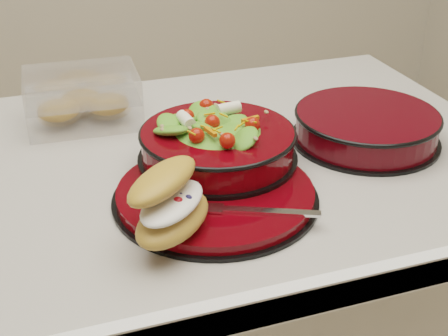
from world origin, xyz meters
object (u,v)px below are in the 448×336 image
object	(u,v)px
croissant	(171,202)
pastry_box	(83,99)
salad_bowl	(218,138)
fork	(251,210)
dinner_plate	(216,194)
extra_bowl	(366,125)

from	to	relation	value
croissant	pastry_box	distance (m)	0.43
salad_bowl	fork	bearing A→B (deg)	-91.65
dinner_plate	croissant	world-z (taller)	croissant
croissant	pastry_box	size ratio (longest dim) A/B	0.80
salad_bowl	croissant	xyz separation A→B (m)	(-0.12, -0.16, 0.00)
pastry_box	extra_bowl	distance (m)	0.51
salad_bowl	fork	xyz separation A→B (m)	(-0.00, -0.16, -0.04)
croissant	extra_bowl	size ratio (longest dim) A/B	0.65
croissant	pastry_box	bearing A→B (deg)	51.01
croissant	fork	xyz separation A→B (m)	(0.11, 0.00, -0.04)
dinner_plate	pastry_box	xyz separation A→B (m)	(-0.14, 0.34, 0.03)
croissant	pastry_box	world-z (taller)	croissant
croissant	dinner_plate	bearing A→B (deg)	-4.56
croissant	fork	world-z (taller)	croissant
pastry_box	extra_bowl	xyz separation A→B (m)	(0.45, -0.24, -0.01)
croissant	extra_bowl	world-z (taller)	croissant
salad_bowl	dinner_plate	bearing A→B (deg)	-109.66
salad_bowl	pastry_box	size ratio (longest dim) A/B	1.21
salad_bowl	pastry_box	world-z (taller)	salad_bowl
extra_bowl	salad_bowl	bearing A→B (deg)	-176.31
dinner_plate	fork	world-z (taller)	fork
fork	extra_bowl	size ratio (longest dim) A/B	0.65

